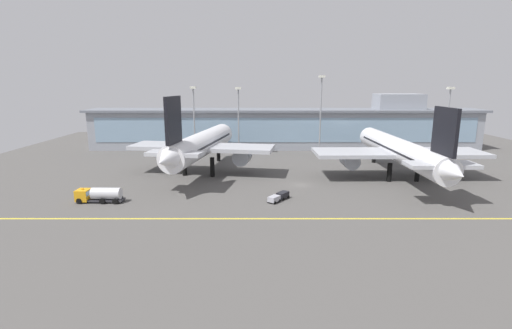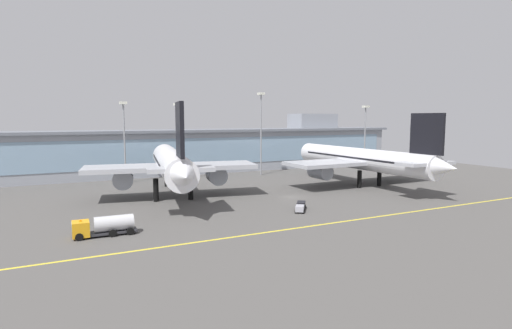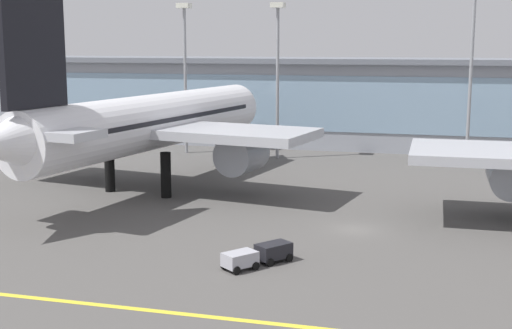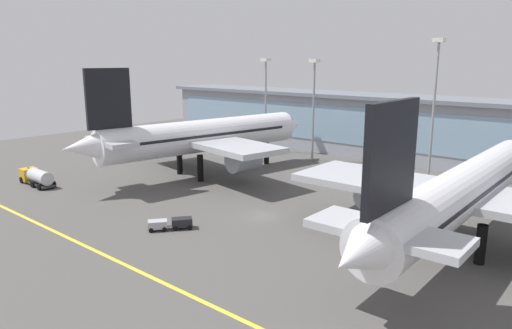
# 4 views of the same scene
# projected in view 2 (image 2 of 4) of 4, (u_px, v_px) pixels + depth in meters

# --- Properties ---
(ground_plane) EXTENTS (188.38, 188.38, 0.00)m
(ground_plane) POSITION_uv_depth(u_px,v_px,m) (293.00, 197.00, 89.69)
(ground_plane) COLOR #514F4C
(taxiway_centreline_stripe) EXTENTS (150.71, 0.50, 0.01)m
(taxiway_centreline_stripe) POSITION_uv_depth(u_px,v_px,m) (360.00, 219.00, 70.13)
(taxiway_centreline_stripe) COLOR yellow
(taxiway_centreline_stripe) RESTS_ON ground
(terminal_building) EXTENTS (137.56, 14.00, 18.97)m
(terminal_building) POSITION_uv_depth(u_px,v_px,m) (217.00, 149.00, 133.87)
(terminal_building) COLOR #9399A3
(terminal_building) RESTS_ON ground
(airliner_near_left) EXTENTS (37.48, 50.91, 20.15)m
(airliner_near_left) POSITION_uv_depth(u_px,v_px,m) (172.00, 164.00, 88.22)
(airliner_near_left) COLOR black
(airliner_near_left) RESTS_ON ground
(airliner_near_right) EXTENTS (40.83, 55.92, 18.42)m
(airliner_near_right) POSITION_uv_depth(u_px,v_px,m) (361.00, 159.00, 105.42)
(airliner_near_right) COLOR black
(airliner_near_right) RESTS_ON ground
(fuel_tanker_truck) EXTENTS (9.11, 3.12, 2.90)m
(fuel_tanker_truck) POSITION_uv_depth(u_px,v_px,m) (102.00, 226.00, 60.08)
(fuel_tanker_truck) COLOR black
(fuel_tanker_truck) RESTS_ON ground
(baggage_tug_near) EXTENTS (4.63, 5.38, 1.40)m
(baggage_tug_near) POSITION_uv_depth(u_px,v_px,m) (300.00, 206.00, 76.66)
(baggage_tug_near) COLOR black
(baggage_tug_near) RESTS_ON ground
(apron_light_mast_west) EXTENTS (1.80, 1.80, 21.69)m
(apron_light_mast_west) POSITION_uv_depth(u_px,v_px,m) (124.00, 129.00, 107.54)
(apron_light_mast_west) COLOR gray
(apron_light_mast_west) RESTS_ON ground
(apron_light_mast_centre) EXTENTS (1.80, 1.80, 21.58)m
(apron_light_mast_centre) POSITION_uv_depth(u_px,v_px,m) (365.00, 127.00, 137.93)
(apron_light_mast_centre) COLOR gray
(apron_light_mast_centre) RESTS_ON ground
(apron_light_mast_east) EXTENTS (1.80, 1.80, 21.50)m
(apron_light_mast_east) POSITION_uv_depth(u_px,v_px,m) (178.00, 129.00, 112.71)
(apron_light_mast_east) COLOR gray
(apron_light_mast_east) RESTS_ON ground
(apron_light_mast_far_east) EXTENTS (1.80, 1.80, 25.01)m
(apron_light_mast_far_east) POSITION_uv_depth(u_px,v_px,m) (261.00, 122.00, 123.27)
(apron_light_mast_far_east) COLOR gray
(apron_light_mast_far_east) RESTS_ON ground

